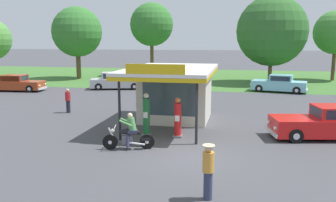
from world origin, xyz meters
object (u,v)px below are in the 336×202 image
object	(u,v)px
parked_car_back_row_centre_left	(179,87)
parked_car_back_row_centre	(16,84)
gas_pump_nearside	(146,116)
parked_car_back_row_centre_right	(116,81)
bystander_chatting_near_pumps	(68,100)
bystander_strolling_foreground	(208,170)
featured_classic_sedan	(329,124)
gas_pump_offside	(178,119)
motorcycle_with_rider	(129,134)
parked_car_back_row_far_left	(279,84)

from	to	relation	value
parked_car_back_row_centre_left	parked_car_back_row_centre	bearing A→B (deg)	-176.11
gas_pump_nearside	parked_car_back_row_centre_right	distance (m)	16.95
gas_pump_nearside	bystander_chatting_near_pumps	size ratio (longest dim) A/B	1.34
parked_car_back_row_centre_left	bystander_strolling_foreground	xyz separation A→B (m)	(4.30, -19.75, 0.25)
parked_car_back_row_centre_right	featured_classic_sedan	bearing A→B (deg)	-42.14
gas_pump_nearside	bystander_chatting_near_pumps	bearing A→B (deg)	145.99
featured_classic_sedan	bystander_strolling_foreground	size ratio (longest dim) A/B	3.30
gas_pump_nearside	gas_pump_offside	world-z (taller)	gas_pump_nearside
gas_pump_nearside	bystander_chatting_near_pumps	distance (m)	7.63
gas_pump_nearside	motorcycle_with_rider	size ratio (longest dim) A/B	0.97
gas_pump_offside	parked_car_back_row_far_left	xyz separation A→B (m)	(6.31, 16.50, -0.17)
gas_pump_offside	parked_car_back_row_far_left	distance (m)	17.66
parked_car_back_row_centre	parked_car_back_row_centre_right	xyz separation A→B (m)	(8.53, 3.08, 0.06)
bystander_chatting_near_pumps	motorcycle_with_rider	bearing A→B (deg)	-46.61
parked_car_back_row_centre	bystander_chatting_near_pumps	xyz separation A→B (m)	(9.28, -8.06, 0.14)
parked_car_back_row_centre	gas_pump_offside	bearing A→B (deg)	-35.71
parked_car_back_row_centre	bystander_strolling_foreground	size ratio (longest dim) A/B	3.12
gas_pump_nearside	motorcycle_with_rider	distance (m)	2.30
featured_classic_sedan	bystander_strolling_foreground	xyz separation A→B (m)	(-4.99, -7.67, 0.19)
parked_car_back_row_centre_right	parked_car_back_row_far_left	world-z (taller)	parked_car_back_row_centre_right
parked_car_back_row_far_left	bystander_strolling_foreground	world-z (taller)	bystander_strolling_foreground
gas_pump_offside	parked_car_back_row_centre_left	size ratio (longest dim) A/B	0.38
motorcycle_with_rider	bystander_chatting_near_pumps	bearing A→B (deg)	133.39
featured_classic_sedan	parked_car_back_row_centre	bearing A→B (deg)	155.38
parked_car_back_row_centre	gas_pump_nearside	bearing A→B (deg)	-38.32
motorcycle_with_rider	parked_car_back_row_far_left	world-z (taller)	motorcycle_with_rider
parked_car_back_row_centre_right	bystander_chatting_near_pumps	xyz separation A→B (m)	(0.75, -11.14, 0.09)
parked_car_back_row_centre_right	bystander_strolling_foreground	world-z (taller)	bystander_strolling_foreground
motorcycle_with_rider	parked_car_back_row_centre_right	xyz separation A→B (m)	(-6.93, 17.68, 0.07)
motorcycle_with_rider	parked_car_back_row_centre	world-z (taller)	motorcycle_with_rider
parked_car_back_row_centre	parked_car_back_row_centre_right	distance (m)	9.06
gas_pump_nearside	gas_pump_offside	distance (m)	1.55
parked_car_back_row_centre_left	bystander_chatting_near_pumps	distance (m)	10.66
gas_pump_offside	featured_classic_sedan	xyz separation A→B (m)	(7.01, 1.26, -0.17)
parked_car_back_row_centre	parked_car_back_row_centre_left	bearing A→B (deg)	3.89
featured_classic_sedan	bystander_strolling_foreground	world-z (taller)	bystander_strolling_foreground
parked_car_back_row_centre	parked_car_back_row_far_left	distance (m)	23.82
gas_pump_offside	bystander_chatting_near_pumps	distance (m)	8.95
parked_car_back_row_centre_left	parked_car_back_row_centre_right	xyz separation A→B (m)	(-6.34, 2.06, 0.09)
parked_car_back_row_centre	parked_car_back_row_centre_right	size ratio (longest dim) A/B	0.98
gas_pump_offside	featured_classic_sedan	world-z (taller)	gas_pump_offside
motorcycle_with_rider	featured_classic_sedan	distance (m)	9.39
parked_car_back_row_centre_left	parked_car_back_row_centre_right	world-z (taller)	parked_car_back_row_centre_right
parked_car_back_row_centre	parked_car_back_row_centre_left	xyz separation A→B (m)	(14.87, 1.01, -0.03)
parked_car_back_row_centre	parked_car_back_row_far_left	world-z (taller)	parked_car_back_row_far_left
featured_classic_sedan	bystander_chatting_near_pumps	world-z (taller)	bystander_chatting_near_pumps
bystander_chatting_near_pumps	parked_car_back_row_far_left	bearing A→B (deg)	40.78
bystander_chatting_near_pumps	parked_car_back_row_centre_right	bearing A→B (deg)	93.86
motorcycle_with_rider	parked_car_back_row_centre	size ratio (longest dim) A/B	0.42
motorcycle_with_rider	gas_pump_nearside	bearing A→B (deg)	86.46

